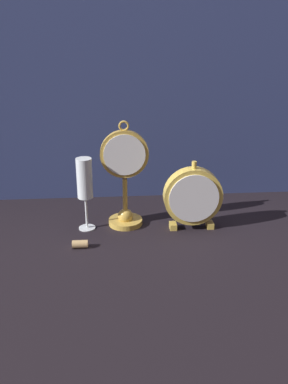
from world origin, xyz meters
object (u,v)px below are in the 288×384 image
Objects in this scene: pocket_watch_on_stand at (125,181)px; wine_cork at (80,244)px; champagne_flute at (85,183)px; mantel_clock_silver at (193,197)px.

wine_cork is at bearing -133.11° from pocket_watch_on_stand.
champagne_flute is at bearing 83.47° from wine_cork.
mantel_clock_silver is 0.31m from champagne_flute.
mantel_clock_silver is 0.35m from wine_cork.
wine_cork is at bearing -96.53° from champagne_flute.
pocket_watch_on_stand reaches higher than champagne_flute.
pocket_watch_on_stand is 0.20m from mantel_clock_silver.
mantel_clock_silver reaches higher than wine_cork.
pocket_watch_on_stand is 7.54× the size of wine_cork.
pocket_watch_on_stand is 0.12m from champagne_flute.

